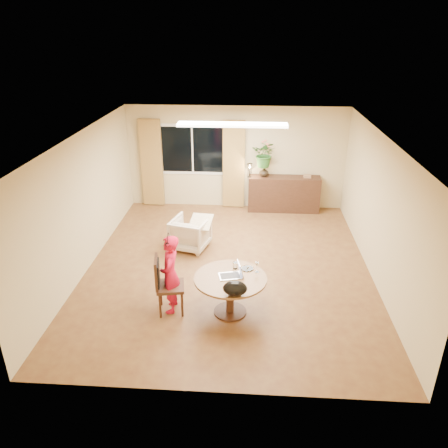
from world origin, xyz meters
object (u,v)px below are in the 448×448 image
Objects in this scene: dining_table at (230,285)px; armchair at (190,233)px; dining_chair at (170,285)px; sideboard at (284,194)px; child at (170,274)px.

armchair is at bearing 113.18° from dining_table.
sideboard is at bearing 55.66° from dining_chair.
armchair is at bearing -133.15° from sideboard.
dining_table is at bearing 128.57° from armchair.
sideboard is (2.10, 4.47, -0.23)m from child.
dining_table is at bearing -104.01° from sideboard.
dining_chair is (-0.98, -0.02, -0.03)m from dining_table.
dining_chair is 1.34× the size of armchair.
child is 0.75× the size of sideboard.
sideboard is at bearing 152.79° from child.
dining_chair is 0.74× the size of child.
dining_table is 1.17× the size of dining_chair.
armchair is at bearing 177.75° from child.
dining_table is 0.98m from dining_chair.
armchair reaches higher than dining_table.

